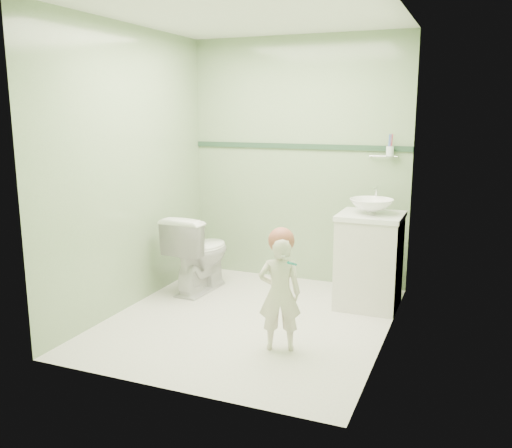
% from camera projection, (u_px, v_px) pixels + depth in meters
% --- Properties ---
extents(ground, '(2.50, 2.50, 0.00)m').
position_uv_depth(ground, '(249.00, 320.00, 4.53)').
color(ground, white).
rests_on(ground, ground).
extents(room_shell, '(2.50, 2.54, 2.40)m').
position_uv_depth(room_shell, '(249.00, 175.00, 4.28)').
color(room_shell, '#8AAA79').
rests_on(room_shell, ground).
extents(trim_stripe, '(2.20, 0.02, 0.05)m').
position_uv_depth(trim_stripe, '(298.00, 146.00, 5.37)').
color(trim_stripe, '#284632').
rests_on(trim_stripe, room_shell).
extents(vanity, '(0.52, 0.50, 0.80)m').
position_uv_depth(vanity, '(369.00, 262.00, 4.77)').
color(vanity, silver).
rests_on(vanity, ground).
extents(counter, '(0.54, 0.52, 0.04)m').
position_uv_depth(counter, '(371.00, 216.00, 4.69)').
color(counter, white).
rests_on(counter, vanity).
extents(basin, '(0.37, 0.37, 0.13)m').
position_uv_depth(basin, '(372.00, 206.00, 4.67)').
color(basin, white).
rests_on(basin, counter).
extents(faucet, '(0.03, 0.13, 0.18)m').
position_uv_depth(faucet, '(376.00, 194.00, 4.82)').
color(faucet, silver).
rests_on(faucet, counter).
extents(cup_holder, '(0.26, 0.07, 0.21)m').
position_uv_depth(cup_holder, '(389.00, 151.00, 5.00)').
color(cup_holder, silver).
rests_on(cup_holder, room_shell).
extents(toilet, '(0.47, 0.76, 0.74)m').
position_uv_depth(toilet, '(199.00, 252.00, 5.21)').
color(toilet, white).
rests_on(toilet, ground).
extents(toddler, '(0.36, 0.29, 0.84)m').
position_uv_depth(toddler, '(280.00, 294.00, 3.90)').
color(toddler, beige).
rests_on(toddler, ground).
extents(hair_cap, '(0.19, 0.19, 0.19)m').
position_uv_depth(hair_cap, '(281.00, 240.00, 3.84)').
color(hair_cap, '#A15541').
rests_on(hair_cap, toddler).
extents(teal_toothbrush, '(0.10, 0.14, 0.08)m').
position_uv_depth(teal_toothbrush, '(291.00, 263.00, 3.72)').
color(teal_toothbrush, '#137C72').
rests_on(teal_toothbrush, toddler).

